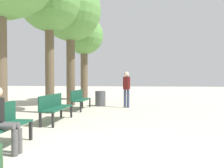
% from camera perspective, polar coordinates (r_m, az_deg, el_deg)
% --- Properties ---
extents(bench_row_1, '(0.47, 1.76, 0.88)m').
position_cam_1_polar(bench_row_1, '(7.31, -14.74, -5.50)').
color(bench_row_1, '#144733').
rests_on(bench_row_1, ground_plane).
extents(bench_row_2, '(0.47, 1.76, 0.88)m').
position_cam_1_polar(bench_row_2, '(10.08, -8.46, -3.64)').
color(bench_row_2, '#144733').
rests_on(bench_row_2, ground_plane).
extents(tree_row_1, '(2.48, 2.48, 5.80)m').
position_cam_1_polar(tree_row_1, '(9.76, -16.06, 19.74)').
color(tree_row_1, brown).
rests_on(tree_row_1, ground_plane).
extents(tree_row_2, '(3.23, 3.23, 6.65)m').
position_cam_1_polar(tree_row_2, '(12.34, -10.79, 18.09)').
color(tree_row_2, brown).
rests_on(tree_row_2, ground_plane).
extents(tree_row_3, '(2.52, 2.52, 5.55)m').
position_cam_1_polar(tree_row_3, '(14.80, -7.31, 12.09)').
color(tree_row_3, brown).
rests_on(tree_row_3, ground_plane).
extents(person_seated, '(0.56, 0.32, 1.25)m').
position_cam_1_polar(person_seated, '(4.50, -26.75, -7.85)').
color(person_seated, '#4C4C4C').
rests_on(person_seated, ground_plane).
extents(pedestrian_near, '(0.35, 0.25, 1.75)m').
position_cam_1_polar(pedestrian_near, '(10.64, 3.82, -0.80)').
color(pedestrian_near, '#384260').
rests_on(pedestrian_near, ground_plane).
extents(trash_bin, '(0.54, 0.54, 0.78)m').
position_cam_1_polar(trash_bin, '(11.32, -3.05, -3.79)').
color(trash_bin, '#4C4C51').
rests_on(trash_bin, ground_plane).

